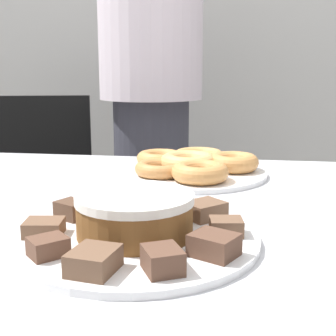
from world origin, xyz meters
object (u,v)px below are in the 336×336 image
(plate_cake, at_px, (135,238))
(plate_donuts, at_px, (188,172))
(person_standing, at_px, (151,85))
(frosted_cake, at_px, (135,214))
(office_chair_left, at_px, (37,223))

(plate_cake, bearing_deg, plate_donuts, 86.01)
(person_standing, xyz_separation_m, frosted_cake, (0.18, -1.09, -0.14))
(person_standing, bearing_deg, plate_cake, -80.80)
(person_standing, height_order, plate_cake, person_standing)
(office_chair_left, xyz_separation_m, frosted_cake, (0.59, -0.97, 0.37))
(plate_cake, relative_size, plate_donuts, 0.98)
(office_chair_left, bearing_deg, person_standing, 2.39)
(plate_cake, relative_size, frosted_cake, 2.10)
(person_standing, height_order, frosted_cake, person_standing)
(person_standing, relative_size, plate_cake, 5.04)
(person_standing, relative_size, office_chair_left, 1.99)
(frosted_cake, bearing_deg, person_standing, 99.20)
(person_standing, height_order, plate_donuts, person_standing)
(office_chair_left, height_order, plate_donuts, office_chair_left)
(office_chair_left, xyz_separation_m, plate_donuts, (0.62, -0.54, 0.34))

